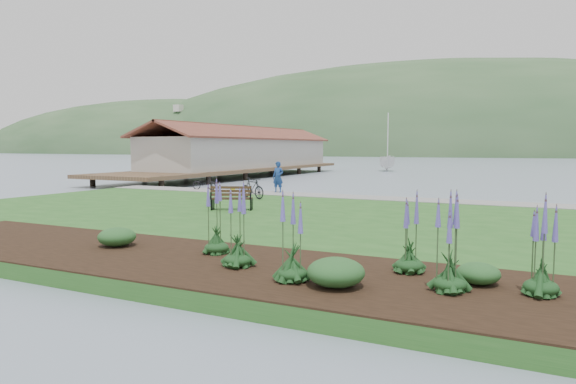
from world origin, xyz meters
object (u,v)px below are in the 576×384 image
Objects in this scene: person at (278,174)px; sailboat at (387,171)px; park_bench at (232,198)px; bicycle_a at (204,183)px.

person is 0.09× the size of sailboat.
park_bench is at bearing -76.22° from person.
bicycle_a is at bearing -109.55° from sailboat.
sailboat is (-3.81, 38.24, -1.50)m from person.
park_bench is at bearing -145.64° from bicycle_a.
sailboat is at bearing 95.50° from person.
park_bench is 1.17× the size of bicycle_a.
sailboat is at bearing -9.40° from bicycle_a.
bicycle_a is 38.57m from sailboat.
sailboat reaches higher than park_bench.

